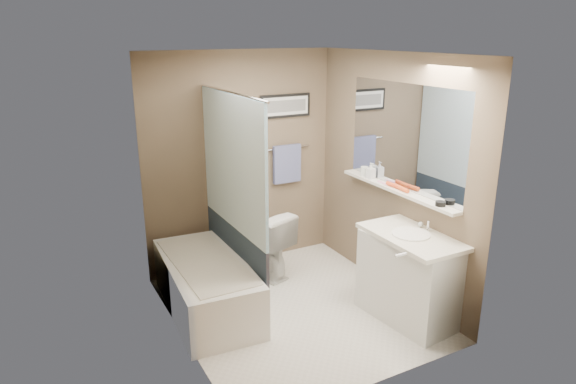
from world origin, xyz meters
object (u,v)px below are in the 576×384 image
candle_bowl_near (440,204)px  hair_brush_back (395,186)px  soap_bottle (371,171)px  bathtub (206,286)px  glass_jar (364,171)px  toilet (261,243)px  hair_brush_front (401,188)px  vanity (409,279)px

candle_bowl_near → hair_brush_back: 0.62m
soap_bottle → bathtub: bearing=175.4°
bathtub → candle_bowl_near: (1.79, -1.15, 0.89)m
candle_bowl_near → glass_jar: glass_jar is taller
soap_bottle → hair_brush_back: bearing=-90.0°
toilet → candle_bowl_near: bearing=104.2°
bathtub → toilet: size_ratio=2.01×
toilet → soap_bottle: 1.42m
toilet → candle_bowl_near: (1.00, -1.58, 0.76)m
bathtub → candle_bowl_near: candle_bowl_near is taller
hair_brush_front → vanity: bearing=-114.5°
hair_brush_back → vanity: bearing=-110.3°
toilet → hair_brush_front: bearing=115.3°
glass_jar → soap_bottle: 0.11m
toilet → glass_jar: (1.00, -0.46, 0.79)m
toilet → hair_brush_front: size_ratio=3.39×
hair_brush_front → soap_bottle: (0.00, 0.48, 0.06)m
toilet → hair_brush_back: size_ratio=3.39×
vanity → glass_jar: 1.27m
hair_brush_front → glass_jar: 0.59m
candle_bowl_near → glass_jar: bearing=90.0°
vanity → hair_brush_back: (0.19, 0.50, 0.74)m
soap_bottle → candle_bowl_near: bearing=-90.0°
vanity → candle_bowl_near: bearing=-38.2°
vanity → soap_bottle: soap_bottle is taller
glass_jar → toilet: bearing=155.1°
toilet → vanity: size_ratio=0.83×
bathtub → toilet: (0.79, 0.43, 0.12)m
bathtub → vanity: size_ratio=1.67×
candle_bowl_near → hair_brush_front: bearing=90.0°
toilet → candle_bowl_near: candle_bowl_near is taller
hair_brush_front → glass_jar: size_ratio=2.20×
toilet → soap_bottle: soap_bottle is taller
candle_bowl_near → soap_bottle: 1.00m
hair_brush_front → glass_jar: (0.00, 0.59, 0.03)m
glass_jar → bathtub: bearing=178.9°
toilet → hair_brush_front: (1.00, -1.05, 0.76)m
toilet → vanity: 1.67m
bathtub → vanity: vanity is taller
candle_bowl_near → glass_jar: 1.11m
candle_bowl_near → toilet: bearing=122.3°
bathtub → glass_jar: (1.79, -0.03, 0.92)m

